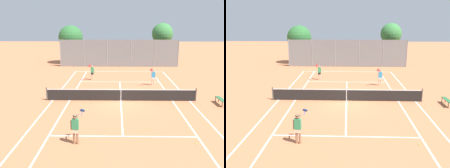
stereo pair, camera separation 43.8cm
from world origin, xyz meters
The scene contains 13 objects.
ground_plane centered at (0.00, 0.00, 0.00)m, with size 120.00×120.00×0.00m, color #C67047.
court_line_markings centered at (0.00, 0.00, 0.00)m, with size 11.10×23.90×0.01m.
tennis_net centered at (0.00, 0.00, 0.51)m, with size 12.00×0.10×1.07m.
player_near_side centered at (-2.46, -7.28, 0.93)m, with size 0.72×0.72×1.77m.
player_far_left centered at (-2.98, 7.25, 0.93)m, with size 0.62×0.77×1.77m.
player_far_right centered at (3.27, 5.01, 0.93)m, with size 0.68×0.73×1.77m.
loose_tennis_ball_0 centered at (1.64, 11.12, 0.03)m, with size 0.07×0.07×0.07m, color #D1DB33.
loose_tennis_ball_1 centered at (3.80, -7.22, 0.03)m, with size 0.07×0.07×0.07m, color #D1DB33.
loose_tennis_ball_2 centered at (5.16, 3.14, 0.03)m, with size 0.07×0.07×0.07m, color #D1DB33.
courtside_bench centered at (7.60, -0.81, 0.41)m, with size 0.36×1.50×0.47m.
back_fence centered at (0.00, 15.45, 1.88)m, with size 16.47×0.08×3.76m.
tree_behind_left centered at (-7.16, 18.12, 3.72)m, with size 3.57×3.57×5.62m.
tree_behind_right centered at (6.51, 18.68, 4.29)m, with size 3.11×3.11×5.96m.
Camera 1 is at (-0.38, -19.08, 6.19)m, focal length 40.00 mm.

